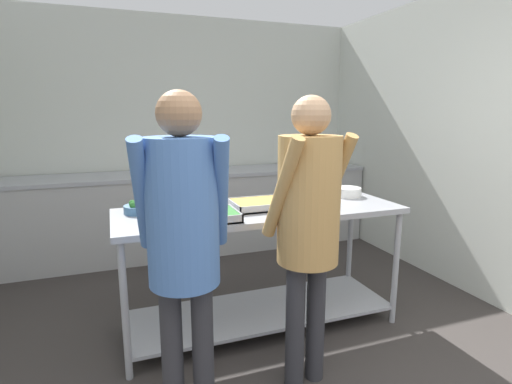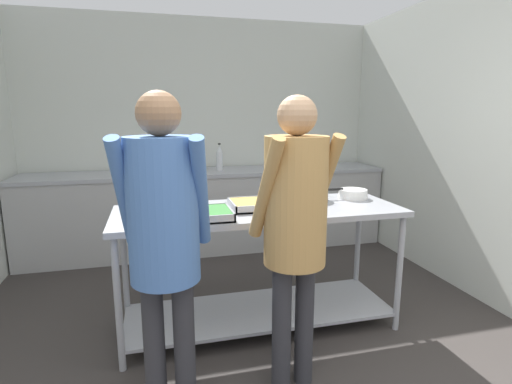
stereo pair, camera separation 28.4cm
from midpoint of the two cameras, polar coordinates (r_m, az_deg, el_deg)
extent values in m
cube|color=silver|center=(4.88, -5.86, 8.31)|extent=(4.21, 0.06, 2.65)
cube|color=silver|center=(4.02, 30.04, 6.20)|extent=(0.06, 4.02, 2.65)
cube|color=#A8A8A8|center=(4.65, -4.96, -2.84)|extent=(4.05, 0.62, 0.88)
cube|color=#9EA0A8|center=(4.56, -5.06, 2.79)|extent=(4.05, 0.65, 0.04)
cube|color=black|center=(4.53, -8.11, 2.76)|extent=(0.50, 0.44, 0.02)
cube|color=#9EA0A8|center=(2.84, 3.36, -2.78)|extent=(2.03, 0.71, 0.04)
cube|color=#9EA0A8|center=(3.12, 3.19, -16.58)|extent=(1.95, 0.63, 0.02)
cylinder|color=#9EA0A8|center=(2.59, -16.05, -15.42)|extent=(0.04, 0.04, 0.87)
cylinder|color=#9EA0A8|center=(3.16, 22.28, -10.84)|extent=(0.04, 0.04, 0.87)
cylinder|color=#9EA0A8|center=(3.15, -15.79, -10.46)|extent=(0.04, 0.04, 0.87)
cylinder|color=#9EA0A8|center=(3.63, 16.53, -7.55)|extent=(0.04, 0.04, 0.87)
cylinder|color=#3D668C|center=(2.86, -13.62, -2.04)|extent=(0.20, 0.20, 0.05)
sphere|color=#2D702D|center=(2.85, -13.25, -1.28)|extent=(0.04, 0.04, 0.04)
sphere|color=#2D702D|center=(2.88, -13.58, -1.16)|extent=(0.05, 0.05, 0.05)
sphere|color=#2D702D|center=(2.87, -14.44, -1.23)|extent=(0.05, 0.05, 0.05)
sphere|color=#2D702D|center=(2.81, -14.38, -1.50)|extent=(0.05, 0.05, 0.05)
sphere|color=#2D702D|center=(2.84, -13.45, -1.34)|extent=(0.06, 0.06, 0.06)
cube|color=#9EA0A8|center=(2.58, -5.41, -3.69)|extent=(0.46, 0.33, 0.01)
cube|color=#387A38|center=(2.58, -5.42, -3.15)|extent=(0.43, 0.31, 0.04)
cube|color=#9EA0A8|center=(2.42, -4.82, -4.17)|extent=(0.46, 0.01, 0.05)
cube|color=#9EA0A8|center=(2.73, -5.96, -2.40)|extent=(0.46, 0.01, 0.05)
cube|color=#9EA0A8|center=(2.55, -10.35, -3.50)|extent=(0.01, 0.33, 0.05)
cube|color=#9EA0A8|center=(2.62, -0.62, -2.94)|extent=(0.01, 0.33, 0.05)
cube|color=#9EA0A8|center=(2.86, 3.09, -2.19)|extent=(0.39, 0.32, 0.01)
cube|color=gold|center=(2.85, 3.09, -1.69)|extent=(0.36, 0.29, 0.04)
cube|color=#9EA0A8|center=(2.71, 4.06, -2.48)|extent=(0.39, 0.01, 0.05)
cube|color=#9EA0A8|center=(2.99, 2.22, -1.13)|extent=(0.39, 0.01, 0.05)
cube|color=#9EA0A8|center=(2.80, -0.57, -1.99)|extent=(0.01, 0.32, 0.05)
cube|color=#9EA0A8|center=(2.91, 6.61, -1.55)|extent=(0.01, 0.32, 0.05)
cylinder|color=#9EA0A8|center=(3.14, 10.11, -0.43)|extent=(0.30, 0.30, 0.08)
cylinder|color=#B7472D|center=(3.13, 10.13, 0.22)|extent=(0.26, 0.26, 0.01)
cylinder|color=black|center=(3.23, 13.68, 0.34)|extent=(0.14, 0.02, 0.02)
cylinder|color=white|center=(3.30, 16.09, -0.77)|extent=(0.23, 0.23, 0.01)
cylinder|color=white|center=(3.30, 16.10, -0.57)|extent=(0.23, 0.23, 0.01)
cylinder|color=white|center=(3.29, 16.11, -0.36)|extent=(0.23, 0.23, 0.01)
cylinder|color=white|center=(3.29, 16.12, -0.16)|extent=(0.22, 0.22, 0.01)
cylinder|color=white|center=(3.29, 16.13, 0.04)|extent=(0.22, 0.22, 0.01)
cylinder|color=white|center=(3.29, 16.14, 0.25)|extent=(0.22, 0.22, 0.01)
cylinder|color=#2D2D33|center=(2.24, -10.57, -21.23)|extent=(0.11, 0.11, 0.77)
cylinder|color=#2D2D33|center=(2.23, -6.34, -21.34)|extent=(0.11, 0.11, 0.77)
cylinder|color=#4770B2|center=(1.95, -14.50, -0.28)|extent=(0.13, 0.32, 0.57)
cylinder|color=#4770B2|center=(1.91, -3.73, -0.18)|extent=(0.13, 0.32, 0.57)
cylinder|color=#4770B2|center=(1.94, -9.10, -2.64)|extent=(0.34, 0.34, 0.71)
sphere|color=#8C6647|center=(1.88, -9.54, 11.04)|extent=(0.21, 0.21, 0.21)
cylinder|color=#2D2D33|center=(2.40, 7.25, -18.87)|extent=(0.11, 0.11, 0.76)
cylinder|color=#2D2D33|center=(2.48, 10.34, -17.90)|extent=(0.11, 0.11, 0.76)
cylinder|color=tan|center=(2.05, 5.40, 0.34)|extent=(0.14, 0.32, 0.57)
cylinder|color=tan|center=(2.26, 13.18, 1.14)|extent=(0.14, 0.32, 0.57)
cylinder|color=tan|center=(2.17, 9.41, -1.38)|extent=(0.34, 0.34, 0.70)
sphere|color=tan|center=(2.12, 9.82, 10.74)|extent=(0.21, 0.21, 0.21)
cylinder|color=silver|center=(4.55, -3.45, 4.39)|extent=(0.07, 0.07, 0.21)
cone|color=silver|center=(4.53, -3.47, 6.25)|extent=(0.07, 0.07, 0.08)
cylinder|color=black|center=(4.53, -3.48, 6.87)|extent=(0.03, 0.03, 0.02)
camera|label=1|loc=(0.14, -87.21, 0.56)|focal=28.00mm
camera|label=2|loc=(0.14, 92.79, -0.56)|focal=28.00mm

